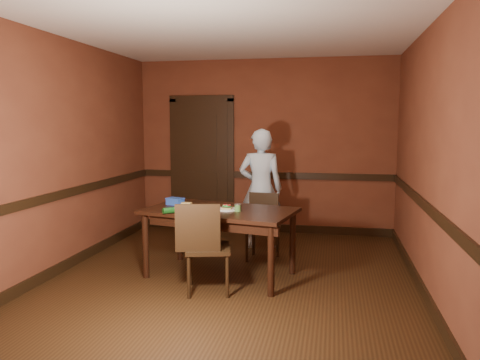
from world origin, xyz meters
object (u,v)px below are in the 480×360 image
at_px(chair_far, 263,227).
at_px(sauce_jar, 238,207).
at_px(sandwich_plate, 227,208).
at_px(cheese_saucer, 187,205).
at_px(food_tub, 175,201).
at_px(person, 261,189).
at_px(dining_table, 220,242).
at_px(chair_near, 208,247).

relative_size(chair_far, sauce_jar, 9.88).
relative_size(sandwich_plate, cheese_saucer, 1.59).
distance_m(sauce_jar, food_tub, 0.84).
xyz_separation_m(chair_far, sauce_jar, (-0.15, -0.83, 0.39)).
distance_m(chair_far, food_tub, 1.18).
distance_m(sandwich_plate, cheese_saucer, 0.51).
height_order(person, cheese_saucer, person).
bearing_deg(sandwich_plate, dining_table, 158.76).
bearing_deg(sauce_jar, cheese_saucer, 165.36).
bearing_deg(food_tub, chair_near, -29.04).
bearing_deg(dining_table, food_tub, 175.56).
relative_size(dining_table, chair_near, 1.74).
bearing_deg(sauce_jar, food_tub, 162.16).
relative_size(dining_table, sauce_jar, 19.53).
distance_m(dining_table, chair_near, 0.52).
height_order(chair_far, food_tub, food_tub).
bearing_deg(cheese_saucer, food_tub, 151.25).
distance_m(dining_table, person, 1.39).
height_order(sauce_jar, cheese_saucer, sauce_jar).
relative_size(chair_near, sandwich_plate, 3.95).
distance_m(person, sandwich_plate, 1.34).
height_order(person, sandwich_plate, person).
xyz_separation_m(chair_near, person, (0.26, 1.80, 0.35)).
bearing_deg(food_tub, person, 73.63).
bearing_deg(chair_far, food_tub, -144.36).
height_order(chair_near, cheese_saucer, chair_near).
bearing_deg(dining_table, cheese_saucer, -178.40).
bearing_deg(person, cheese_saucer, 56.08).
bearing_deg(dining_table, sandwich_plate, -9.99).
relative_size(chair_near, sauce_jar, 11.25).
relative_size(sauce_jar, cheese_saucer, 0.56).
xyz_separation_m(sandwich_plate, sauce_jar, (0.14, -0.06, 0.03)).
bearing_deg(sandwich_plate, sauce_jar, -24.41).
height_order(dining_table, chair_far, chair_far).
relative_size(dining_table, chair_far, 1.98).
xyz_separation_m(dining_table, sandwich_plate, (0.09, -0.03, 0.40)).
relative_size(dining_table, cheese_saucer, 10.94).
bearing_deg(cheese_saucer, person, 61.36).
bearing_deg(sauce_jar, dining_table, 156.83).
xyz_separation_m(cheese_saucer, food_tub, (-0.17, 0.09, 0.02)).
xyz_separation_m(chair_far, cheese_saucer, (-0.79, -0.66, 0.37)).
distance_m(chair_far, cheese_saucer, 1.09).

